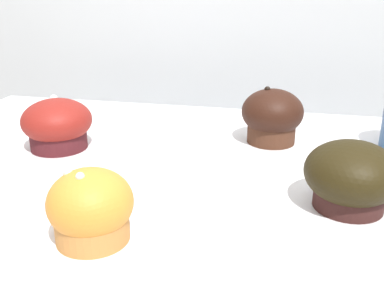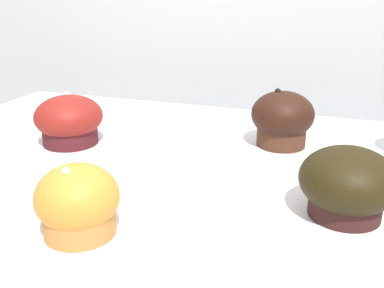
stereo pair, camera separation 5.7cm
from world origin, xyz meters
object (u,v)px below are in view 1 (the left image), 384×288
muffin_back_right (91,208)px  muffin_back_left (272,116)px  muffin_front_left (57,125)px  muffin_front_center (351,177)px

muffin_back_right → muffin_back_left: bearing=63.7°
muffin_back_left → muffin_back_right: 0.36m
muffin_back_left → muffin_front_left: bearing=-163.3°
muffin_back_left → muffin_back_right: size_ratio=1.13×
muffin_back_left → muffin_back_right: bearing=-116.3°
muffin_front_center → muffin_back_left: size_ratio=1.09×
muffin_back_left → muffin_front_center: bearing=-64.3°
muffin_front_center → muffin_back_right: same height
muffin_back_right → muffin_front_center: bearing=25.6°
muffin_back_left → muffin_front_left: muffin_back_left is taller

